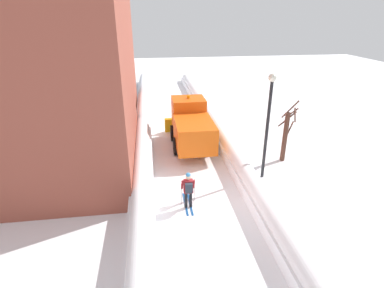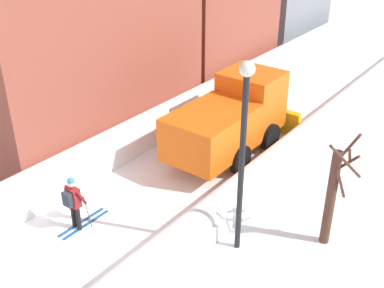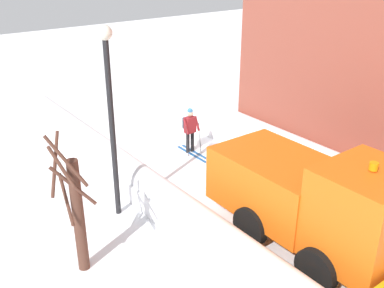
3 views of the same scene
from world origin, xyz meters
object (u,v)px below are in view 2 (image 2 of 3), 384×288
(street_lamp, at_px, (243,139))
(bare_tree_near, at_px, (333,193))
(plow_truck, at_px, (232,118))
(traffic_light_pole, at_px, (129,70))
(skier, at_px, (74,201))

(street_lamp, xyz_separation_m, bare_tree_near, (1.94, 1.75, -1.81))
(street_lamp, bearing_deg, plow_truck, 125.18)
(plow_truck, height_order, traffic_light_pole, traffic_light_pole)
(traffic_light_pole, relative_size, bare_tree_near, 1.10)
(traffic_light_pole, distance_m, bare_tree_near, 9.36)
(skier, bearing_deg, bare_tree_near, 32.42)
(bare_tree_near, bearing_deg, skier, -147.58)
(traffic_light_pole, distance_m, street_lamp, 7.96)
(bare_tree_near, bearing_deg, plow_truck, 151.15)
(skier, relative_size, bare_tree_near, 0.48)
(plow_truck, distance_m, skier, 6.95)
(traffic_light_pole, height_order, bare_tree_near, traffic_light_pole)
(skier, distance_m, street_lamp, 5.49)
(plow_truck, bearing_deg, bare_tree_near, -28.85)
(plow_truck, relative_size, bare_tree_near, 1.60)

